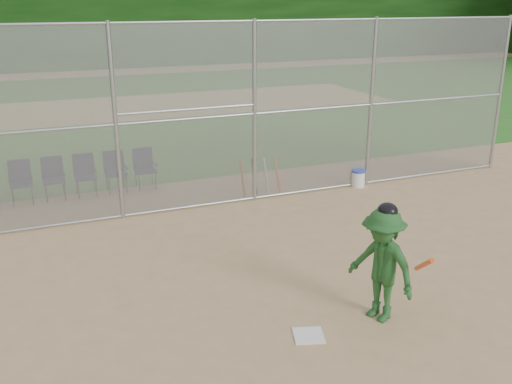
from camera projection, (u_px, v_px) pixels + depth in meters
name	position (u px, v px, depth m)	size (l,w,h in m)	color
ground	(321.00, 313.00, 8.37)	(100.00, 100.00, 0.00)	tan
grass_strip	(116.00, 108.00, 24.12)	(100.00, 100.00, 0.00)	#25641E
dirt_patch_far	(116.00, 108.00, 24.11)	(24.00, 24.00, 0.00)	tan
backstop_fence	(211.00, 114.00, 12.08)	(16.09, 0.09, 4.00)	gray
home_plate	(309.00, 335.00, 7.80)	(0.41, 0.41, 0.02)	white
batter_at_plate	(382.00, 264.00, 7.99)	(1.05, 1.36, 1.76)	#215324
water_cooler	(358.00, 178.00, 13.97)	(0.33, 0.33, 0.42)	white
spare_bats	(260.00, 176.00, 13.49)	(0.96, 0.40, 0.83)	#D84C14
chair_1	(21.00, 183.00, 12.75)	(0.54, 0.52, 0.96)	#0E1334
chair_2	(54.00, 179.00, 13.00)	(0.54, 0.52, 0.96)	#0E1334
chair_3	(85.00, 176.00, 13.25)	(0.54, 0.52, 0.96)	#0E1334
chair_4	(116.00, 172.00, 13.51)	(0.54, 0.52, 0.96)	#0E1334
chair_5	(145.00, 169.00, 13.76)	(0.54, 0.52, 0.96)	#0E1334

